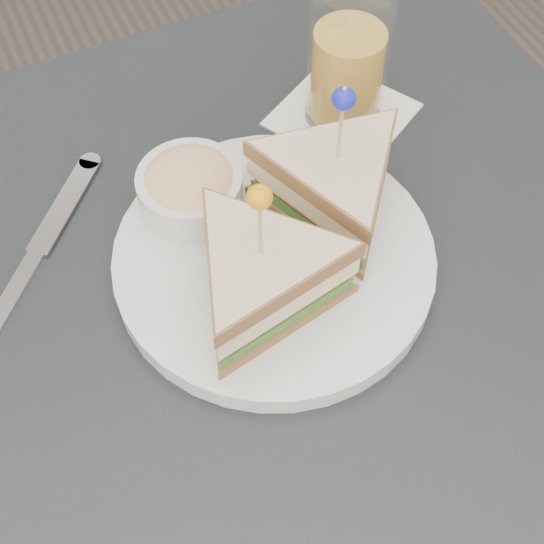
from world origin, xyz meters
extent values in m
plane|color=#3F3833|center=(0.00, 0.00, 0.00)|extent=(3.50, 3.50, 0.00)
cube|color=black|center=(0.00, 0.00, 0.73)|extent=(0.80, 0.80, 0.03)
cylinder|color=black|center=(0.35, 0.35, 0.36)|extent=(0.04, 0.04, 0.72)
cylinder|color=silver|center=(0.03, 0.05, 0.76)|extent=(0.36, 0.36, 0.02)
cylinder|color=silver|center=(0.03, 0.05, 0.77)|extent=(0.36, 0.36, 0.01)
cylinder|color=tan|center=(0.00, 0.01, 0.87)|extent=(0.00, 0.00, 0.09)
sphere|color=orange|center=(0.00, 0.01, 0.91)|extent=(0.02, 0.02, 0.02)
cylinder|color=tan|center=(0.10, 0.07, 0.87)|extent=(0.00, 0.00, 0.09)
sphere|color=#161BAC|center=(0.10, 0.07, 0.91)|extent=(0.02, 0.02, 0.02)
cylinder|color=silver|center=(-0.02, 0.13, 0.79)|extent=(0.12, 0.12, 0.04)
ellipsoid|color=#E0B772|center=(-0.02, 0.13, 0.80)|extent=(0.11, 0.11, 0.04)
cube|color=silver|center=(-0.19, 0.12, 0.75)|extent=(0.08, 0.08, 0.01)
cube|color=silver|center=(-0.12, 0.19, 0.75)|extent=(0.09, 0.10, 0.00)
cylinder|color=silver|center=(-0.09, 0.23, 0.75)|extent=(0.03, 0.03, 0.00)
cube|color=white|center=(0.17, 0.19, 0.75)|extent=(0.17, 0.17, 0.00)
cylinder|color=gold|center=(0.17, 0.19, 0.81)|extent=(0.09, 0.09, 0.10)
cylinder|color=white|center=(0.17, 0.19, 0.83)|extent=(0.11, 0.11, 0.15)
cube|color=white|center=(0.18, 0.20, 0.85)|extent=(0.03, 0.03, 0.02)
cube|color=white|center=(0.16, 0.18, 0.85)|extent=(0.02, 0.02, 0.02)
camera|label=1|loc=(-0.13, -0.30, 1.31)|focal=50.00mm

